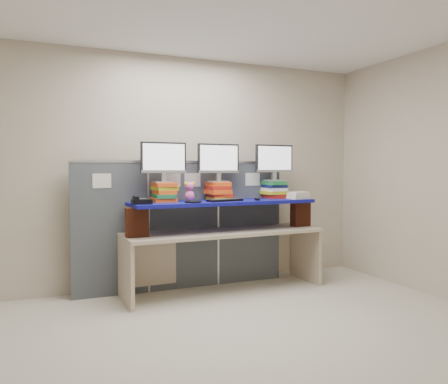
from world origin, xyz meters
name	(u,v)px	position (x,y,z in m)	size (l,w,h in m)	color
room	(250,173)	(0.00, 0.00, 1.40)	(5.00, 4.00, 2.80)	beige
cubicle_partition	(184,224)	(0.00, 1.78, 0.77)	(2.60, 0.06, 1.53)	#43494F
desk	(224,243)	(0.39, 1.47, 0.57)	(2.37, 0.78, 0.71)	beige
brick_pier_left	(137,222)	(-0.64, 1.38, 0.87)	(0.23, 0.12, 0.31)	maroon
brick_pier_right	(300,214)	(1.43, 1.47, 0.87)	(0.23, 0.12, 0.31)	maroon
blue_board	(224,202)	(0.39, 1.47, 1.04)	(2.18, 0.55, 0.04)	#100976
book_stack_left	(164,192)	(-0.30, 1.56, 1.17)	(0.27, 0.31, 0.21)	#FF5818
book_stack_center	(218,191)	(0.37, 1.59, 1.17)	(0.28, 0.32, 0.21)	gold
book_stack_right	(274,189)	(1.14, 1.63, 1.17)	(0.27, 0.31, 0.22)	red
monitor_left	(164,160)	(-0.30, 1.56, 1.53)	(0.52, 0.16, 0.45)	#9B9B9F
monitor_center	(218,160)	(0.37, 1.59, 1.53)	(0.52, 0.16, 0.45)	#9B9B9F
monitor_right	(274,160)	(1.14, 1.62, 1.54)	(0.52, 0.16, 0.45)	#9B9B9F
keyboard	(225,200)	(0.36, 1.37, 1.08)	(0.44, 0.22, 0.03)	black
mouse	(257,199)	(0.76, 1.35, 1.08)	(0.06, 0.11, 0.04)	black
desk_phone	(141,201)	(-0.60, 1.35, 1.09)	(0.21, 0.19, 0.08)	black
headset	(193,202)	(-0.04, 1.32, 1.07)	(0.19, 0.19, 0.02)	black
plush_toy	(190,191)	(-0.01, 1.51, 1.18)	(0.13, 0.10, 0.22)	pink
binder_stack	(298,195)	(1.35, 1.40, 1.10)	(0.26, 0.22, 0.09)	beige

